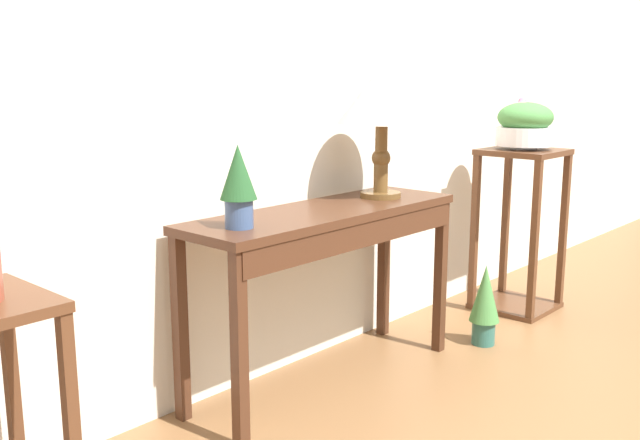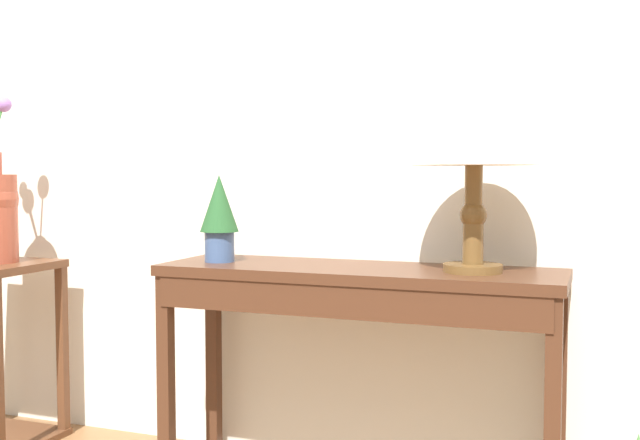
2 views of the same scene
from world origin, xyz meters
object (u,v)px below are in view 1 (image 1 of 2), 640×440
(pedestal_stand_right, at_px, (519,230))
(potted_plant_floor, at_px, (485,301))
(console_table, at_px, (329,235))
(potted_plant_on_console, at_px, (238,182))
(table_lamp, at_px, (382,98))
(planter_bowl_wide_right, at_px, (525,125))

(pedestal_stand_right, height_order, potted_plant_floor, pedestal_stand_right)
(console_table, distance_m, potted_plant_floor, 0.97)
(pedestal_stand_right, distance_m, potted_plant_floor, 0.67)
(console_table, relative_size, potted_plant_on_console, 4.38)
(table_lamp, bearing_deg, planter_bowl_wide_right, -7.00)
(pedestal_stand_right, bearing_deg, table_lamp, 172.99)
(table_lamp, distance_m, planter_bowl_wide_right, 1.10)
(potted_plant_on_console, relative_size, planter_bowl_wide_right, 0.98)
(pedestal_stand_right, bearing_deg, potted_plant_floor, -166.22)
(potted_plant_on_console, bearing_deg, table_lamp, 1.89)
(console_table, xyz_separation_m, potted_plant_floor, (0.83, -0.26, -0.43))
(console_table, height_order, potted_plant_floor, console_table)
(table_lamp, height_order, pedestal_stand_right, table_lamp)
(console_table, height_order, planter_bowl_wide_right, planter_bowl_wide_right)
(potted_plant_on_console, distance_m, planter_bowl_wide_right, 1.94)
(table_lamp, distance_m, potted_plant_floor, 1.11)
(pedestal_stand_right, relative_size, potted_plant_floor, 2.24)
(pedestal_stand_right, bearing_deg, planter_bowl_wide_right, 119.47)
(console_table, distance_m, pedestal_stand_right, 1.47)
(pedestal_stand_right, bearing_deg, potted_plant_on_console, 176.91)
(table_lamp, bearing_deg, console_table, -176.27)
(console_table, relative_size, potted_plant_floor, 3.27)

